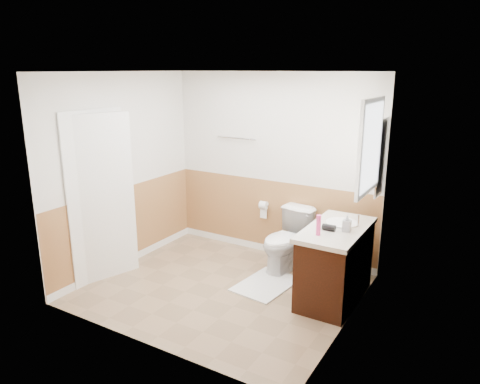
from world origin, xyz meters
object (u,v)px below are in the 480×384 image
Objects in this scene: toilet at (286,240)px; vanity_cabinet at (335,265)px; lotion_bottle at (318,225)px; soap_dispenser at (347,223)px; bath_mat at (266,284)px.

vanity_cabinet is at bearing -20.93° from toilet.
lotion_bottle reaches higher than toilet.
lotion_bottle is 0.34m from soap_dispenser.
vanity_cabinet is at bearing 153.39° from soap_dispenser.
lotion_bottle is at bearing -39.87° from toilet.
toilet reaches higher than bath_mat.
vanity_cabinet is 0.56m from soap_dispenser.
lotion_bottle is 1.18× the size of soap_dispenser.
bath_mat is at bearing -171.67° from vanity_cabinet.
soap_dispenser is (0.12, -0.06, 0.54)m from vanity_cabinet.
soap_dispenser is (0.92, 0.06, 0.93)m from bath_mat.
vanity_cabinet reaches higher than toilet.
vanity_cabinet is at bearing 72.80° from lotion_bottle.
toilet is 4.26× the size of soap_dispenser.
bath_mat is 1.20m from lotion_bottle.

